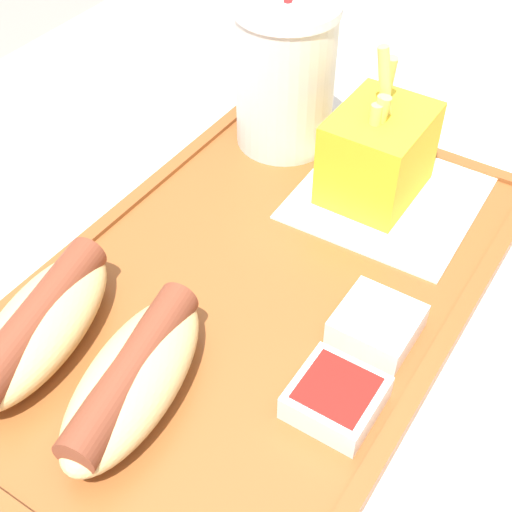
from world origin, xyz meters
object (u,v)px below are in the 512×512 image
Objects in this scene: hot_dog_far at (41,324)px; sauce_cup_ketchup at (336,397)px; fries_carton at (378,153)px; hot_dog_near at (133,377)px; soda_cup at (285,75)px; sauce_cup_mayo at (377,323)px.

hot_dog_far reaches higher than sauce_cup_ketchup.
sauce_cup_ketchup is at bearing -159.99° from fries_carton.
hot_dog_far is 1.01× the size of hot_dog_near.
soda_cup is 3.14× the size of sauce_cup_ketchup.
fries_carton reaches higher than sauce_cup_ketchup.
soda_cup is 1.27× the size of fries_carton.
soda_cup is 0.11m from fries_carton.
hot_dog_near is 2.84× the size of sauce_cup_mayo.
fries_carton is (0.27, -0.11, 0.02)m from hot_dog_far.
soda_cup is 0.24m from sauce_cup_mayo.
fries_carton is (-0.02, -0.10, -0.03)m from soda_cup.
hot_dog_near is 0.17m from sauce_cup_mayo.
fries_carton is 0.16m from sauce_cup_mayo.
hot_dog_far is (-0.29, 0.01, -0.04)m from soda_cup.
hot_dog_far is at bearing 90.00° from hot_dog_near.
hot_dog_far is 2.85× the size of sauce_cup_mayo.
hot_dog_far is 0.29m from fries_carton.
sauce_cup_mayo is at bearing -153.05° from fries_carton.
sauce_cup_mayo is 1.00× the size of sauce_cup_ketchup.
soda_cup reaches higher than fries_carton.
sauce_cup_mayo is at bearing -133.33° from soda_cup.
soda_cup reaches higher than sauce_cup_ketchup.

